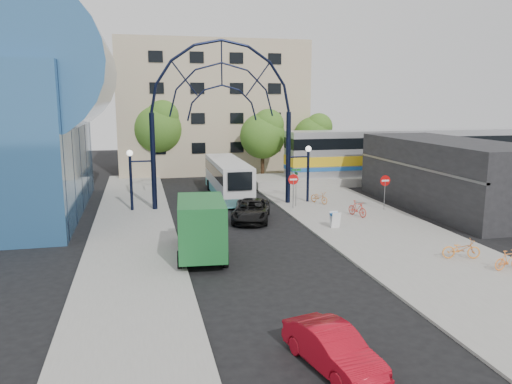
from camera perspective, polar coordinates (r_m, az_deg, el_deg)
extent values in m
plane|color=black|center=(24.05, 1.88, -8.65)|extent=(120.00, 120.00, 0.00)
cube|color=gray|center=(30.47, 14.59, -4.72)|extent=(8.00, 56.00, 0.12)
cube|color=gray|center=(29.00, -13.87, -5.46)|extent=(5.00, 50.00, 0.12)
cylinder|color=black|center=(36.20, -11.65, 3.34)|extent=(0.36, 0.36, 7.00)
cylinder|color=black|center=(37.81, 3.70, 3.84)|extent=(0.36, 0.36, 7.00)
cylinder|color=black|center=(36.40, -14.08, 0.89)|extent=(0.20, 0.20, 4.00)
cylinder|color=black|center=(38.51, 5.95, 1.67)|extent=(0.20, 0.20, 4.00)
sphere|color=white|center=(36.11, -14.24, 4.34)|extent=(0.44, 0.44, 0.44)
sphere|color=white|center=(38.23, 6.01, 4.93)|extent=(0.44, 0.44, 0.44)
cylinder|color=slate|center=(36.21, 4.27, -0.12)|extent=(0.06, 0.06, 2.20)
cylinder|color=red|center=(36.03, 4.30, 1.44)|extent=(0.80, 0.04, 0.80)
cube|color=white|center=(36.01, 4.31, 1.43)|extent=(0.55, 0.02, 0.12)
cylinder|color=slate|center=(36.76, 14.48, -0.27)|extent=(0.06, 0.06, 2.20)
cylinder|color=red|center=(36.59, 14.55, 1.27)|extent=(0.76, 0.04, 0.76)
cube|color=white|center=(36.56, 14.57, 1.26)|extent=(0.55, 0.02, 0.12)
cylinder|color=slate|center=(36.83, 4.59, 0.53)|extent=(0.05, 0.05, 2.80)
cube|color=#146626|center=(36.63, 4.62, 2.54)|extent=(0.70, 0.03, 0.18)
cube|color=#146626|center=(36.67, 4.62, 2.15)|extent=(0.03, 0.70, 0.18)
cube|color=white|center=(30.90, 9.14, -3.22)|extent=(0.55, 0.26, 0.99)
cube|color=white|center=(31.22, 8.89, -3.08)|extent=(0.55, 0.26, 0.99)
cube|color=#1E59A5|center=(30.99, 9.03, -2.55)|extent=(0.55, 0.42, 0.14)
cylinder|color=#316296|center=(37.46, -23.13, 12.93)|extent=(9.00, 16.00, 9.00)
cube|color=black|center=(39.12, 21.07, 1.90)|extent=(6.00, 16.00, 5.00)
cube|color=#C7A98A|center=(57.48, -5.37, 9.60)|extent=(20.00, 12.00, 14.00)
cube|color=gray|center=(51.57, 17.15, 1.71)|extent=(32.00, 5.00, 0.80)
cube|color=#B7B7BC|center=(51.26, 17.30, 4.47)|extent=(25.00, 3.00, 4.20)
cube|color=gold|center=(51.33, 17.26, 3.81)|extent=(25.10, 3.05, 0.90)
cube|color=black|center=(51.18, 17.36, 5.58)|extent=(25.05, 3.05, 1.00)
cube|color=#1E59A5|center=(51.41, 17.22, 3.03)|extent=(25.10, 3.05, 0.35)
cylinder|color=#382314|center=(49.83, 0.75, 2.89)|extent=(0.36, 0.36, 2.52)
sphere|color=#295917|center=(49.51, 0.76, 6.42)|extent=(4.48, 4.48, 4.48)
sphere|color=#295917|center=(49.28, 1.42, 7.70)|extent=(3.08, 3.08, 3.08)
cylinder|color=#382314|center=(52.35, -11.03, 3.26)|extent=(0.36, 0.36, 2.88)
sphere|color=#295917|center=(52.03, -11.17, 7.11)|extent=(5.12, 5.12, 5.12)
sphere|color=#295917|center=(51.70, -10.64, 8.53)|extent=(3.52, 3.52, 3.52)
cylinder|color=#382314|center=(53.48, 6.49, 3.25)|extent=(0.36, 0.36, 2.34)
sphere|color=#295917|center=(53.19, 6.55, 6.30)|extent=(4.16, 4.16, 4.16)
sphere|color=#295917|center=(53.02, 7.20, 7.40)|extent=(2.86, 2.86, 2.86)
cube|color=silver|center=(40.98, -3.24, 1.74)|extent=(2.56, 10.83, 2.72)
cube|color=#51B2B5|center=(41.16, -3.23, 0.19)|extent=(2.59, 10.84, 0.66)
cube|color=black|center=(40.89, -3.25, 2.52)|extent=(2.60, 10.62, 0.85)
cube|color=black|center=(35.58, -1.84, 1.25)|extent=(1.77, 0.16, 1.31)
cube|color=black|center=(46.23, -4.30, 2.56)|extent=(2.25, 0.20, 1.50)
cylinder|color=black|center=(44.28, -5.41, 0.81)|extent=(0.28, 0.91, 0.90)
cylinder|color=black|center=(44.62, -2.43, 0.92)|extent=(0.28, 0.91, 0.90)
cylinder|color=black|center=(37.13, -4.02, -1.06)|extent=(0.28, 0.91, 0.90)
cylinder|color=black|center=(37.53, -0.48, -0.91)|extent=(0.28, 0.91, 0.90)
cube|color=black|center=(27.58, -6.45, -3.96)|extent=(2.34, 2.42, 2.06)
cube|color=black|center=(28.57, -6.55, -2.58)|extent=(1.87, 0.25, 0.94)
cube|color=#19602A|center=(24.68, -6.26, -3.90)|extent=(2.61, 4.48, 2.62)
cylinder|color=black|center=(27.45, -8.66, -5.34)|extent=(0.32, 0.92, 0.90)
cylinder|color=black|center=(27.51, -4.16, -5.21)|extent=(0.32, 0.92, 0.90)
cylinder|color=black|center=(23.96, -8.69, -7.71)|extent=(0.32, 0.92, 0.90)
cylinder|color=black|center=(24.03, -3.51, -7.55)|extent=(0.32, 0.92, 0.90)
imported|color=black|center=(32.92, -0.55, -2.10)|extent=(3.67, 5.46, 1.39)
imported|color=#A70A19|center=(15.67, 8.78, -17.24)|extent=(2.20, 4.06, 1.27)
imported|color=orange|center=(38.18, 7.23, -0.61)|extent=(1.26, 1.82, 0.91)
imported|color=red|center=(34.34, 11.51, -1.88)|extent=(1.01, 1.80, 1.04)
imported|color=orange|center=(26.84, 22.41, -6.04)|extent=(1.97, 1.10, 0.98)
imported|color=orange|center=(26.05, 26.90, -6.94)|extent=(1.59, 0.57, 0.94)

